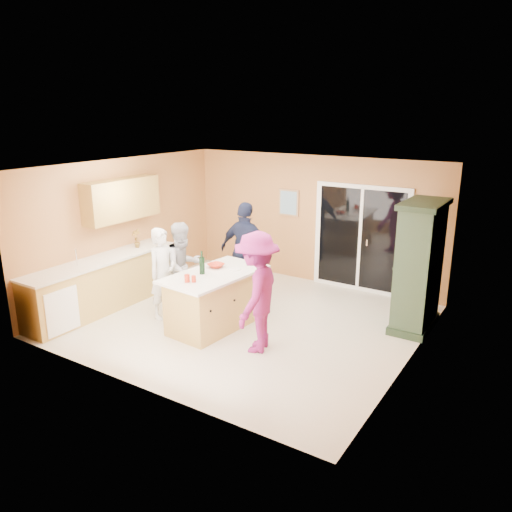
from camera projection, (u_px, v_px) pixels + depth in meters
The scene contains 22 objects.
floor at pixel (245, 321), 8.50m from camera, with size 5.50×5.50×0.00m, color beige.
ceiling at pixel (244, 167), 7.76m from camera, with size 5.50×5.00×0.10m, color white.
wall_back at pixel (313, 220), 10.16m from camera, with size 5.50×0.10×2.60m, color tan.
wall_front at pixel (132, 293), 6.11m from camera, with size 5.50×0.10×2.60m, color tan.
wall_left at pixel (125, 227), 9.54m from camera, with size 0.10×5.00×2.60m, color tan.
wall_right at pixel (415, 276), 6.72m from camera, with size 0.10×5.00×2.60m, color tan.
left_cabinet_run at pixel (97, 287), 8.77m from camera, with size 0.65×3.05×1.24m.
upper_cabinets at pixel (122, 199), 9.13m from camera, with size 0.35×1.60×0.75m, color tan.
sliding_door at pixel (360, 239), 9.66m from camera, with size 1.90×0.07×2.10m.
framed_picture at pixel (289, 203), 10.34m from camera, with size 0.46×0.04×0.56m.
kitchen_island at pixel (215, 301), 8.17m from camera, with size 1.12×1.85×0.93m.
green_hutch at pixel (419, 268), 7.97m from camera, with size 0.60×1.15×2.10m.
woman_white at pixel (163, 273), 8.45m from camera, with size 0.57×0.38×1.58m, color silver.
woman_grey at pixel (183, 267), 8.76m from camera, with size 0.78×0.61×1.60m, color #A3A3A5.
woman_navy at pixel (246, 251), 9.28m from camera, with size 1.08×0.45×1.85m, color #191B39.
woman_magenta at pixel (257, 292), 7.26m from camera, with size 1.17×0.67×1.81m, color #821C62.
serving_bowl at pixel (216, 265), 8.31m from camera, with size 0.26×0.26×0.06m, color #AD2813.
tulip_vase at pixel (136, 238), 9.42m from camera, with size 0.19×0.13×0.36m, color #BC3512.
tumbler_near at pixel (194, 279), 7.59m from camera, with size 0.07×0.07×0.10m, color #AD2813.
tumbler_far at pixel (187, 278), 7.60m from camera, with size 0.08×0.08×0.12m, color #AD2813.
wine_bottle at pixel (202, 265), 7.95m from camera, with size 0.09×0.09×0.38m.
white_plate at pixel (234, 269), 8.21m from camera, with size 0.20×0.20×0.01m, color silver.
Camera 1 is at (4.34, -6.53, 3.47)m, focal length 35.00 mm.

